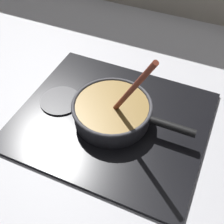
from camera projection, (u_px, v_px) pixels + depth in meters
The scene contains 5 objects.
ground at pixel (67, 137), 0.89m from camera, with size 2.40×1.60×0.04m, color #B7B7BC.
hob_plate at pixel (112, 120), 0.90m from camera, with size 0.56×0.48×0.01m, color black.
burner_ring at pixel (112, 118), 0.89m from camera, with size 0.16×0.16×0.01m, color #592D0C.
spare_burner at pixel (60, 101), 0.94m from camera, with size 0.13×0.13×0.01m, color #262628.
cooking_pan at pixel (113, 111), 0.87m from camera, with size 0.36×0.24×0.30m.
Camera 1 is at (0.34, -0.44, 0.69)m, focal length 47.58 mm.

